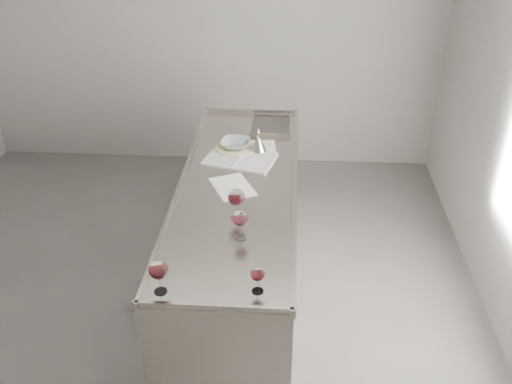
# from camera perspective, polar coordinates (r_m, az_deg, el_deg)

# --- Properties ---
(room_shell) EXTENTS (4.54, 5.04, 2.84)m
(room_shell) POSITION_cam_1_polar(r_m,az_deg,el_deg) (3.30, -11.20, 5.45)
(room_shell) COLOR #514E4C
(room_shell) RESTS_ON ground
(counter) EXTENTS (0.77, 2.42, 0.97)m
(counter) POSITION_cam_1_polar(r_m,az_deg,el_deg) (3.94, -1.73, -5.11)
(counter) COLOR gray
(counter) RESTS_ON ground
(wine_glass_left) EXTENTS (0.09, 0.09, 0.18)m
(wine_glass_left) POSITION_cam_1_polar(r_m,az_deg,el_deg) (2.77, -9.74, -7.74)
(wine_glass_left) COLOR white
(wine_glass_left) RESTS_ON counter
(wine_glass_middle) EXTENTS (0.09, 0.09, 0.18)m
(wine_glass_middle) POSITION_cam_1_polar(r_m,az_deg,el_deg) (3.10, -1.58, -2.70)
(wine_glass_middle) COLOR white
(wine_glass_middle) RESTS_ON counter
(wine_glass_right) EXTENTS (0.10, 0.10, 0.19)m
(wine_glass_right) POSITION_cam_1_polar(r_m,az_deg,el_deg) (3.27, -1.98, -0.61)
(wine_glass_right) COLOR white
(wine_glass_right) RESTS_ON counter
(wine_glass_small) EXTENTS (0.07, 0.07, 0.15)m
(wine_glass_small) POSITION_cam_1_polar(r_m,az_deg,el_deg) (2.75, 0.16, -8.25)
(wine_glass_small) COLOR white
(wine_glass_small) RESTS_ON counter
(notebook) EXTENTS (0.53, 0.43, 0.02)m
(notebook) POSITION_cam_1_polar(r_m,az_deg,el_deg) (3.98, -1.61, 3.33)
(notebook) COLOR silver
(notebook) RESTS_ON counter
(loose_paper_top) EXTENTS (0.34, 0.39, 0.00)m
(loose_paper_top) POSITION_cam_1_polar(r_m,az_deg,el_deg) (3.65, -2.35, 0.53)
(loose_paper_top) COLOR white
(loose_paper_top) RESTS_ON counter
(loose_paper_under) EXTENTS (0.24, 0.32, 0.00)m
(loose_paper_under) POSITION_cam_1_polar(r_m,az_deg,el_deg) (4.13, 0.50, 4.32)
(loose_paper_under) COLOR silver
(loose_paper_under) RESTS_ON counter
(trivet) EXTENTS (0.30, 0.30, 0.02)m
(trivet) POSITION_cam_1_polar(r_m,az_deg,el_deg) (4.13, -2.06, 4.38)
(trivet) COLOR beige
(trivet) RESTS_ON counter
(ceramic_bowl) EXTENTS (0.24, 0.24, 0.05)m
(ceramic_bowl) POSITION_cam_1_polar(r_m,az_deg,el_deg) (4.11, -2.07, 4.83)
(ceramic_bowl) COLOR #8B9EA2
(ceramic_bowl) RESTS_ON trivet
(wine_funnel) EXTENTS (0.13, 0.13, 0.19)m
(wine_funnel) POSITION_cam_1_polar(r_m,az_deg,el_deg) (4.07, 0.22, 4.76)
(wine_funnel) COLOR #B2AC9E
(wine_funnel) RESTS_ON counter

